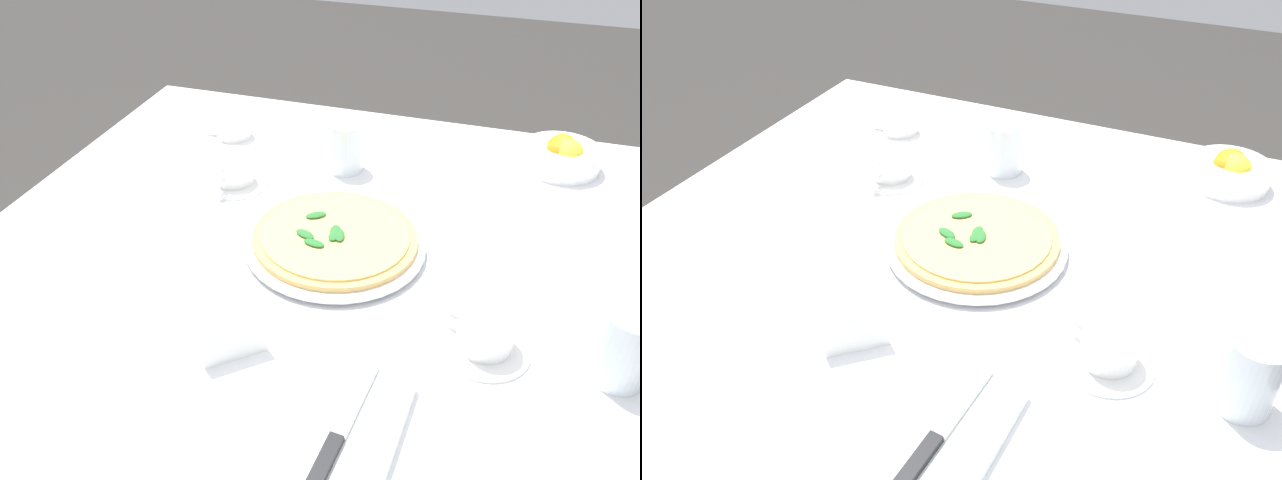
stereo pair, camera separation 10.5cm
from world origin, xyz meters
TOP-DOWN VIEW (x-y plane):
  - dining_table at (0.00, 0.00)m, footprint 1.13×1.13m
  - pizza_plate at (0.02, -0.04)m, footprint 0.30×0.30m
  - pizza at (0.02, -0.04)m, footprint 0.27×0.27m
  - coffee_cup_right_edge at (0.34, 0.28)m, footprint 0.13×0.13m
  - coffee_cup_center_back at (-0.14, -0.30)m, footprint 0.13×0.13m
  - coffee_cup_left_edge at (0.17, 0.20)m, footprint 0.13×0.13m
  - water_glass_far_right at (-0.14, -0.47)m, footprint 0.07×0.07m
  - water_glass_far_left at (0.29, 0.01)m, footprint 0.07×0.07m
  - napkin_folded at (-0.35, -0.16)m, footprint 0.23×0.14m
  - dinner_knife at (-0.34, -0.16)m, footprint 0.20×0.04m
  - citrus_bowl at (0.42, -0.40)m, footprint 0.15×0.15m
  - menu_card at (-0.26, 0.01)m, footprint 0.06×0.07m

SIDE VIEW (x-z plane):
  - dining_table at x=0.00m, z-range 0.24..0.98m
  - napkin_folded at x=-0.35m, z-range 0.74..0.76m
  - pizza_plate at x=0.02m, z-range 0.74..0.76m
  - dinner_knife at x=-0.34m, z-range 0.76..0.77m
  - pizza at x=0.02m, z-range 0.75..0.77m
  - coffee_cup_right_edge at x=0.34m, z-range 0.74..0.79m
  - citrus_bowl at x=0.42m, z-range 0.73..0.80m
  - coffee_cup_left_edge at x=0.17m, z-range 0.74..0.80m
  - menu_card at x=-0.26m, z-range 0.74..0.80m
  - coffee_cup_center_back at x=-0.14m, z-range 0.74..0.80m
  - water_glass_far_left at x=0.29m, z-range 0.73..0.83m
  - water_glass_far_right at x=-0.14m, z-range 0.73..0.84m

